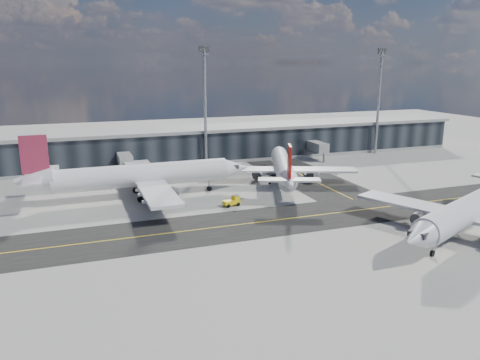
# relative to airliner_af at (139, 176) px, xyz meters

# --- Properties ---
(ground) EXTENTS (300.00, 300.00, 0.00)m
(ground) POSITION_rel_airliner_af_xyz_m (19.58, -25.05, -4.28)
(ground) COLOR gray
(ground) RESTS_ON ground
(taxiway_lanes) EXTENTS (180.00, 63.00, 0.03)m
(taxiway_lanes) POSITION_rel_airliner_af_xyz_m (23.50, -14.31, -4.27)
(taxiway_lanes) COLOR black
(taxiway_lanes) RESTS_ON ground
(terminal_concourse) EXTENTS (152.00, 19.80, 8.80)m
(terminal_concourse) POSITION_rel_airliner_af_xyz_m (19.63, 29.89, -0.19)
(terminal_concourse) COLOR black
(terminal_concourse) RESTS_ON ground
(floodlight_masts) EXTENTS (102.50, 0.70, 28.90)m
(floodlight_masts) POSITION_rel_airliner_af_xyz_m (19.58, 22.95, 11.33)
(floodlight_masts) COLOR gray
(floodlight_masts) RESTS_ON ground
(airliner_af) EXTENTS (43.54, 37.01, 12.95)m
(airliner_af) POSITION_rel_airliner_af_xyz_m (0.00, 0.00, 0.00)
(airliner_af) COLOR silver
(airliner_af) RESTS_ON ground
(airliner_redtail) EXTENTS (30.94, 35.78, 10.98)m
(airliner_redtail) POSITION_rel_airliner_af_xyz_m (30.05, 0.17, -0.65)
(airliner_redtail) COLOR silver
(airliner_redtail) RESTS_ON ground
(airliner_near) EXTENTS (38.63, 33.34, 12.00)m
(airliner_near) POSITION_rel_airliner_af_xyz_m (44.15, -36.43, -0.31)
(airliner_near) COLOR silver
(airliner_near) RESTS_ON ground
(baggage_tug) EXTENTS (3.20, 1.99, 1.88)m
(baggage_tug) POSITION_rel_airliner_af_xyz_m (14.92, -11.16, -3.34)
(baggage_tug) COLOR yellow
(baggage_tug) RESTS_ON ground
(service_van) EXTENTS (2.56, 5.04, 1.37)m
(service_van) POSITION_rel_airliner_af_xyz_m (31.82, 10.12, -3.59)
(service_van) COLOR silver
(service_van) RESTS_ON ground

